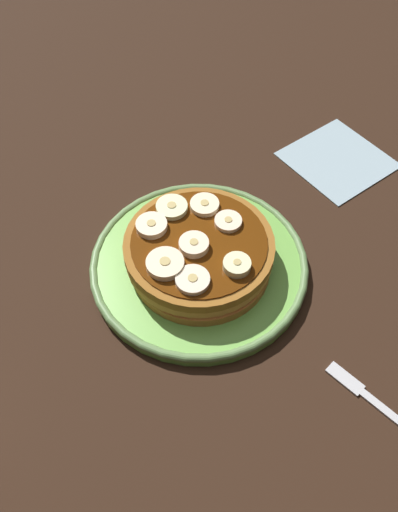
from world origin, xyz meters
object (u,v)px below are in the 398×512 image
(banana_slice_2, at_px, (228,222))
(banana_slice_7, at_px, (172,208))
(banana_slice_1, at_px, (237,265))
(fork, at_px, (383,408))
(plate, at_px, (199,264))
(banana_slice_6, at_px, (165,264))
(banana_slice_4, at_px, (193,280))
(banana_slice_3, at_px, (205,205))
(banana_slice_0, at_px, (194,245))
(napkin, at_px, (338,159))
(banana_slice_5, at_px, (152,226))
(pancake_stack, at_px, (200,253))

(banana_slice_2, relative_size, banana_slice_7, 0.85)
(banana_slice_1, distance_m, fork, 0.18)
(fork, bearing_deg, plate, -59.26)
(banana_slice_6, height_order, fork, banana_slice_6)
(plate, bearing_deg, banana_slice_4, 67.00)
(banana_slice_3, xyz_separation_m, banana_slice_4, (0.04, 0.09, -0.00))
(banana_slice_0, relative_size, napkin, 0.26)
(plate, bearing_deg, banana_slice_0, 39.77)
(banana_slice_1, distance_m, banana_slice_3, 0.08)
(banana_slice_4, bearing_deg, banana_slice_2, -132.18)
(banana_slice_1, bearing_deg, banana_slice_5, -46.68)
(plate, xyz_separation_m, napkin, (-0.21, -0.11, -0.01))
(banana_slice_4, bearing_deg, banana_slice_3, -113.02)
(plate, height_order, pancake_stack, pancake_stack)
(banana_slice_6, bearing_deg, banana_slice_0, -155.98)
(banana_slice_4, distance_m, banana_slice_7, 0.09)
(banana_slice_2, bearing_deg, banana_slice_7, -34.14)
(banana_slice_1, height_order, banana_slice_2, banana_slice_1)
(pancake_stack, xyz_separation_m, banana_slice_6, (0.04, 0.02, 0.02))
(plate, distance_m, banana_slice_7, 0.06)
(banana_slice_7, bearing_deg, banana_slice_6, 70.87)
(banana_slice_0, relative_size, banana_slice_6, 0.81)
(pancake_stack, xyz_separation_m, banana_slice_4, (0.02, 0.04, 0.02))
(banana_slice_0, relative_size, fork, 0.25)
(banana_slice_6, height_order, banana_slice_7, banana_slice_6)
(banana_slice_3, bearing_deg, banana_slice_2, 120.88)
(plate, relative_size, banana_slice_2, 8.14)
(banana_slice_3, xyz_separation_m, banana_slice_7, (0.03, -0.01, 0.00))
(banana_slice_3, bearing_deg, fork, 112.19)
(banana_slice_0, relative_size, banana_slice_2, 1.06)
(plate, xyz_separation_m, banana_slice_5, (0.04, -0.03, 0.04))
(banana_slice_2, relative_size, banana_slice_5, 0.88)
(banana_slice_2, bearing_deg, pancake_stack, 26.37)
(banana_slice_0, height_order, banana_slice_4, banana_slice_0)
(fork, bearing_deg, napkin, -107.79)
(pancake_stack, distance_m, banana_slice_2, 0.04)
(banana_slice_0, height_order, napkin, banana_slice_0)
(banana_slice_3, relative_size, banana_slice_4, 0.93)
(banana_slice_0, distance_m, banana_slice_5, 0.05)
(banana_slice_4, bearing_deg, fork, 132.10)
(plate, distance_m, banana_slice_6, 0.06)
(plate, distance_m, banana_slice_5, 0.06)
(napkin, bearing_deg, banana_slice_2, 29.02)
(banana_slice_1, bearing_deg, banana_slice_3, -84.96)
(banana_slice_7, bearing_deg, banana_slice_4, 87.76)
(pancake_stack, xyz_separation_m, fork, (-0.11, 0.18, -0.03))
(pancake_stack, bearing_deg, banana_slice_4, 65.86)
(pancake_stack, height_order, napkin, pancake_stack)
(pancake_stack, distance_m, banana_slice_5, 0.05)
(banana_slice_2, relative_size, banana_slice_3, 0.92)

